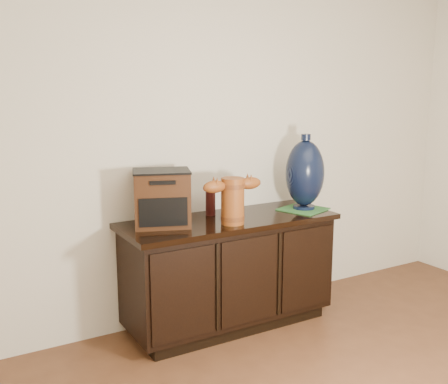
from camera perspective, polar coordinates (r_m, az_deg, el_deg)
sideboard at (r=3.59m, az=0.56°, el=-8.60°), size 1.46×0.56×0.75m
terracotta_vessel at (r=3.31m, az=0.94°, el=-0.66°), size 0.42×0.15×0.30m
tv_radio at (r=3.29m, az=-6.78°, el=-0.66°), size 0.43×0.39×0.35m
green_mat at (r=3.77m, az=8.61°, el=-1.85°), size 0.36×0.36×0.01m
lamp_base at (r=3.73m, az=8.79°, el=2.00°), size 0.35×0.35×0.53m
spray_can at (r=3.55m, az=-1.48°, el=-1.01°), size 0.07×0.07×0.20m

